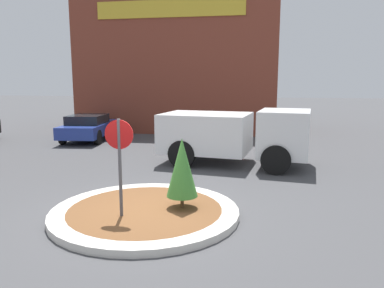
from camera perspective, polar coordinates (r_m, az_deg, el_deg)
name	(u,v)px	position (r m, az deg, el deg)	size (l,w,h in m)	color
ground_plane	(145,215)	(8.59, -7.12, -10.73)	(120.00, 120.00, 0.00)	#474749
traffic_island	(145,212)	(8.57, -7.13, -10.24)	(4.18, 4.18, 0.16)	beige
stop_sign	(120,153)	(7.85, -10.98, -1.38)	(0.61, 0.07, 2.22)	#4C4C51
island_shrub	(182,167)	(8.29, -1.53, -3.60)	(0.70, 0.70, 1.58)	brown
utility_truck	(234,134)	(13.40, 6.36, 1.59)	(5.39, 2.97, 1.98)	white
storefront_building	(181,67)	(23.62, -1.65, 11.58)	(11.45, 6.07, 7.54)	brown
parked_sedan_blue	(89,127)	(19.50, -15.41, 2.55)	(2.27, 4.42, 1.30)	navy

